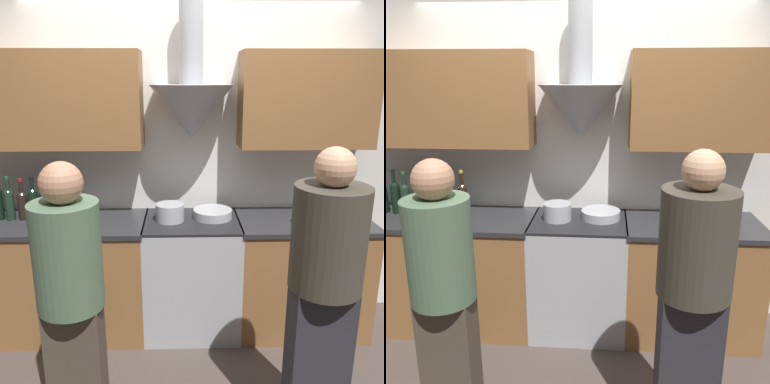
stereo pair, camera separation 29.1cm
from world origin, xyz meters
TOP-DOWN VIEW (x-y plane):
  - ground_plane at (0.00, 0.00)m, footprint 12.00×12.00m
  - wall_back at (-0.07, 0.58)m, footprint 8.40×0.62m
  - counter_left at (-1.05, 0.31)m, footprint 1.40×0.62m
  - counter_right at (0.86, 0.31)m, footprint 1.01×0.62m
  - stove_range at (0.00, 0.32)m, footprint 0.73×0.60m
  - wine_bottle_2 at (-1.46, 0.37)m, footprint 0.07×0.07m
  - wine_bottle_3 at (-1.37, 0.36)m, footprint 0.07×0.07m
  - wine_bottle_4 at (-1.28, 0.37)m, footprint 0.08×0.08m
  - wine_bottle_5 at (-1.19, 0.36)m, footprint 0.07×0.07m
  - wine_bottle_6 at (-1.11, 0.36)m, footprint 0.08×0.08m
  - wine_bottle_7 at (-1.02, 0.37)m, footprint 0.07×0.07m
  - wine_bottle_8 at (-0.92, 0.38)m, footprint 0.07×0.07m
  - stock_pot at (-0.16, 0.31)m, footprint 0.21×0.21m
  - mixing_bowl at (0.16, 0.37)m, footprint 0.30×0.30m
  - orange_fruit at (0.79, 0.26)m, footprint 0.08×0.08m
  - chefs_knife at (1.07, 0.39)m, footprint 0.27×0.04m
  - person_foreground_left at (-0.65, -0.69)m, footprint 0.34×0.34m
  - person_foreground_right at (0.64, -0.77)m, footprint 0.36×0.36m

SIDE VIEW (x-z plane):
  - ground_plane at x=0.00m, z-range 0.00..0.00m
  - counter_left at x=-1.05m, z-range 0.00..0.92m
  - counter_right at x=0.86m, z-range 0.00..0.92m
  - stove_range at x=0.00m, z-range 0.00..0.92m
  - person_foreground_left at x=-0.65m, z-range 0.08..1.66m
  - person_foreground_right at x=0.64m, z-range 0.08..1.74m
  - chefs_knife at x=1.07m, z-range 0.91..0.93m
  - mixing_bowl at x=0.16m, z-range 0.92..0.98m
  - orange_fruit at x=0.79m, z-range 0.92..0.99m
  - stock_pot at x=-0.16m, z-range 0.92..1.05m
  - wine_bottle_4 at x=-1.28m, z-range 0.88..1.20m
  - wine_bottle_6 at x=-1.11m, z-range 0.89..1.21m
  - wine_bottle_7 at x=-1.02m, z-range 0.88..1.22m
  - wine_bottle_3 at x=-1.37m, z-range 0.88..1.22m
  - wine_bottle_5 at x=-1.19m, z-range 0.89..1.23m
  - wine_bottle_8 at x=-0.92m, z-range 0.88..1.24m
  - wine_bottle_2 at x=-1.46m, z-range 0.88..1.24m
  - wall_back at x=-0.07m, z-range 0.17..2.77m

